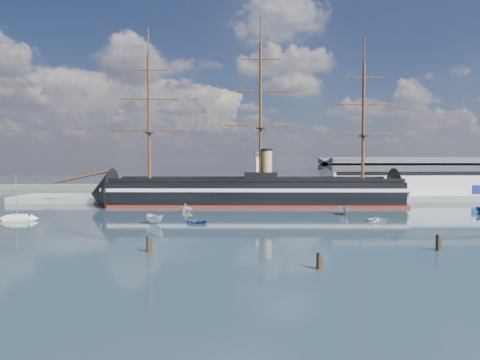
{
  "coord_description": "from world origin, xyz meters",
  "views": [
    {
      "loc": [
        -9.64,
        -63.29,
        13.48
      ],
      "look_at": [
        -5.85,
        35.0,
        9.0
      ],
      "focal_mm": 30.0,
      "sensor_mm": 36.0,
      "label": 1
    }
  ],
  "objects": [
    {
      "name": "ground",
      "position": [
        0.0,
        40.0,
        0.0
      ],
      "size": [
        600.0,
        600.0,
        0.0
      ],
      "primitive_type": "plane",
      "color": "black",
      "rests_on": "ground"
    },
    {
      "name": "quay",
      "position": [
        10.0,
        76.0,
        0.0
      ],
      "size": [
        180.0,
        18.0,
        2.0
      ],
      "primitive_type": "cube",
      "color": "slate",
      "rests_on": "ground"
    },
    {
      "name": "warehouse",
      "position": [
        58.0,
        80.0,
        7.98
      ],
      "size": [
        63.0,
        21.0,
        11.6
      ],
      "color": "#B7BABC",
      "rests_on": "ground"
    },
    {
      "name": "quay_tower",
      "position": [
        3.0,
        73.0,
        9.75
      ],
      "size": [
        5.0,
        5.0,
        15.0
      ],
      "color": "silver",
      "rests_on": "ground"
    },
    {
      "name": "warship",
      "position": [
        -2.3,
        60.0,
        4.04
      ],
      "size": [
        113.27,
        20.78,
        53.94
      ],
      "rotation": [
        0.0,
        0.0,
        -0.05
      ],
      "color": "black",
      "rests_on": "ground"
    },
    {
      "name": "sailboat",
      "position": [
        -56.84,
        29.87,
        0.67
      ],
      "size": [
        6.67,
        2.33,
        10.5
      ],
      "rotation": [
        0.0,
        0.0,
        0.06
      ],
      "color": "beige",
      "rests_on": "ground"
    },
    {
      "name": "motorboat_a",
      "position": [
        -24.7,
        23.36,
        0.0
      ],
      "size": [
        6.77,
        6.2,
        2.7
      ],
      "primitive_type": "imported",
      "rotation": [
        0.0,
        0.0,
        0.69
      ],
      "color": "silver",
      "rests_on": "ground"
    },
    {
      "name": "motorboat_b",
      "position": [
        -15.65,
        23.84,
        0.0
      ],
      "size": [
        1.72,
        2.99,
        1.31
      ],
      "primitive_type": "imported",
      "rotation": [
        0.0,
        0.0,
        1.35
      ],
      "color": "#323E8B",
      "rests_on": "ground"
    },
    {
      "name": "motorboat_c",
      "position": [
        20.89,
        37.58,
        0.0
      ],
      "size": [
        6.14,
        2.61,
        2.4
      ],
      "primitive_type": "imported",
      "rotation": [
        0.0,
        0.0,
        -0.07
      ],
      "color": "gray",
      "rests_on": "ground"
    },
    {
      "name": "motorboat_d",
      "position": [
        -20.08,
        45.15,
        0.0
      ],
      "size": [
        5.43,
        6.98,
        2.35
      ],
      "primitive_type": "imported",
      "rotation": [
        0.0,
        0.0,
        1.09
      ],
      "color": "silver",
      "rests_on": "ground"
    },
    {
      "name": "motorboat_e",
      "position": [
        24.9,
        24.97,
        0.0
      ],
      "size": [
        1.37,
        3.13,
        1.43
      ],
      "primitive_type": "imported",
      "rotation": [
        0.0,
        0.0,
        1.62
      ],
      "color": "silver",
      "rests_on": "ground"
    },
    {
      "name": "piling_near_left",
      "position": [
        -21.07,
        -3.36,
        0.0
      ],
      "size": [
        0.64,
        0.64,
        3.02
      ],
      "primitive_type": "cylinder",
      "color": "black",
      "rests_on": "ground"
    },
    {
      "name": "piling_near_mid",
      "position": [
        2.17,
        -13.98,
        0.0
      ],
      "size": [
        0.64,
        0.64,
        2.82
      ],
      "primitive_type": "cylinder",
      "color": "black",
      "rests_on": "ground"
    },
    {
      "name": "piling_near_right",
      "position": [
        22.68,
        -4.3,
        0.0
      ],
      "size": [
        0.64,
        0.64,
        3.16
      ],
      "primitive_type": "cylinder",
      "color": "black",
      "rests_on": "ground"
    }
  ]
}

